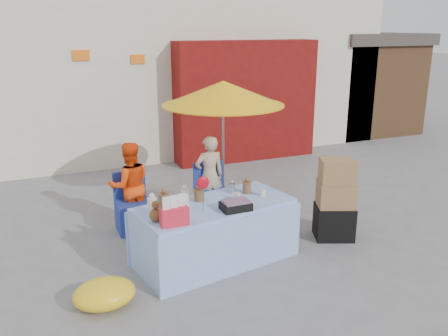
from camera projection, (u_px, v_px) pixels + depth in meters
name	position (u px, v px, depth m)	size (l,w,h in m)	color
ground	(231.00, 253.00, 6.29)	(80.00, 80.00, 0.00)	slate
backdrop	(133.00, 17.00, 12.21)	(14.00, 8.00, 7.80)	silver
market_table	(214.00, 232.00, 5.99)	(2.15, 1.29, 1.22)	#9BBEF9
chair_left	(133.00, 214.00, 6.94)	(0.49, 0.48, 0.85)	navy
chair_right	(213.00, 202.00, 7.41)	(0.49, 0.48, 0.85)	navy
vendor_orange	(130.00, 185.00, 6.94)	(0.63, 0.49, 1.30)	#FF460D
vendor_beige	(209.00, 176.00, 7.41)	(0.47, 0.31, 1.28)	#C6A98C
umbrella	(223.00, 94.00, 7.30)	(1.90, 1.90, 2.09)	gray
box_stack	(335.00, 202.00, 6.61)	(0.65, 0.60, 1.16)	black
tarp_bundle	(104.00, 294.00, 5.06)	(0.67, 0.53, 0.30)	yellow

